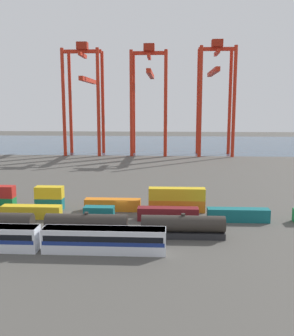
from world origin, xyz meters
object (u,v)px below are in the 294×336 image
gantry_crane_central (149,88)px  gantry_crane_east (215,87)px  shipping_container_10 (113,205)px  freight_tank_row (87,225)px  passenger_train (41,238)px  gantry_crane_west (85,89)px  shipping_container_3 (168,214)px

gantry_crane_central → gantry_crane_east: (29.96, -0.95, 0.48)m
gantry_crane_east → shipping_container_10: bearing=-108.8°
freight_tank_row → passenger_train: bearing=-127.9°
gantry_crane_east → freight_tank_row: bearing=-107.2°
gantry_crane_west → gantry_crane_east: (59.92, 0.21, 0.99)m
shipping_container_10 → gantry_crane_east: (33.23, 97.76, 29.67)m
passenger_train → gantry_crane_east: (41.19, 121.56, 28.82)m
gantry_crane_central → gantry_crane_east: 29.98m
shipping_container_3 → gantry_crane_east: (21.20, 104.18, 29.67)m
passenger_train → shipping_container_10: bearing=71.5°
shipping_container_10 → gantry_crane_west: (-26.69, 97.55, 28.68)m
gantry_crane_central → gantry_crane_west: bearing=-177.8°
freight_tank_row → shipping_container_10: bearing=82.3°
shipping_container_3 → gantry_crane_west: bearing=110.4°
passenger_train → gantry_crane_west: size_ratio=0.78×
freight_tank_row → gantry_crane_east: gantry_crane_east is taller
gantry_crane_west → passenger_train: bearing=-81.2°
passenger_train → gantry_crane_central: (11.23, 122.51, 28.34)m
passenger_train → gantry_crane_east: size_ratio=0.77×
shipping_container_3 → gantry_crane_central: (-8.76, 105.12, 29.19)m
freight_tank_row → gantry_crane_west: gantry_crane_west is taller
gantry_crane_west → gantry_crane_central: 29.99m
shipping_container_10 → gantry_crane_east: 107.43m
passenger_train → gantry_crane_central: 126.24m
shipping_container_3 → gantry_crane_central: gantry_crane_central is taller
gantry_crane_west → gantry_crane_east: 59.93m
passenger_train → shipping_container_3: passenger_train is taller
passenger_train → gantry_crane_central: bearing=84.8°
gantry_crane_east → shipping_container_3: bearing=-101.5°
passenger_train → shipping_container_3: (19.99, 17.38, -0.84)m
freight_tank_row → shipping_container_3: bearing=35.1°
passenger_train → freight_tank_row: freight_tank_row is taller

